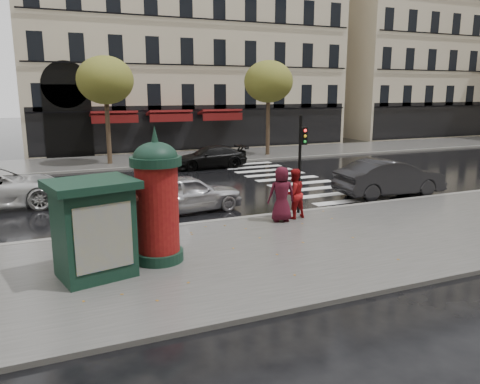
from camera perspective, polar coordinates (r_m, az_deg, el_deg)
name	(u,v)px	position (r m, az deg, el deg)	size (l,w,h in m)	color
ground	(266,248)	(13.99, 3.17, -6.78)	(160.00, 160.00, 0.00)	black
near_sidewalk	(274,251)	(13.55, 4.12, -7.17)	(90.00, 7.00, 0.12)	#474744
far_sidewalk	(139,160)	(31.72, -12.21, 3.79)	(90.00, 6.00, 0.12)	#474744
near_kerb	(228,220)	(16.58, -1.42, -3.46)	(90.00, 0.25, 0.14)	slate
far_kerb	(149,167)	(28.81, -11.06, 3.03)	(90.00, 0.25, 0.14)	slate
zebra_crossing	(287,179)	(24.94, 5.79, 1.64)	(3.60, 11.75, 0.01)	silver
bldg_far_corner	(177,12)	(44.02, -7.69, 20.93)	(26.00, 14.00, 22.90)	#B7A88C
bldg_far_right	(423,28)	(58.21, 21.46, 18.06)	(24.00, 14.00, 22.90)	#B7A88C
tree_far_left	(105,81)	(30.10, -16.11, 12.91)	(3.40, 3.40, 6.64)	#38281C
tree_far_right	(268,82)	(33.36, 3.48, 13.24)	(3.40, 3.40, 6.64)	#38281C
woman_umbrella	(149,211)	(12.58, -11.07, -2.26)	(1.05, 1.05, 2.02)	beige
woman_red	(294,194)	(16.58, 6.57, -0.20)	(0.86, 0.67, 1.78)	maroon
man_burgundy	(281,194)	(16.14, 5.08, -0.26)	(0.94, 0.61, 1.91)	#410D1A
morris_column	(157,198)	(12.34, -10.09, -0.70)	(1.33, 1.33, 3.58)	black
traffic_light	(301,155)	(17.08, 7.45, 4.51)	(0.24, 0.34, 3.58)	black
newsstand	(94,227)	(11.79, -17.42, -4.14)	(2.29, 2.06, 2.37)	black
car_silver	(187,193)	(17.97, -6.50, -0.14)	(1.73, 4.30, 1.46)	silver
car_darkgrey	(390,178)	(21.64, 17.79, 1.67)	(1.72, 4.92, 1.62)	black
car_black	(210,157)	(28.28, -3.71, 4.26)	(1.84, 4.52, 1.31)	black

